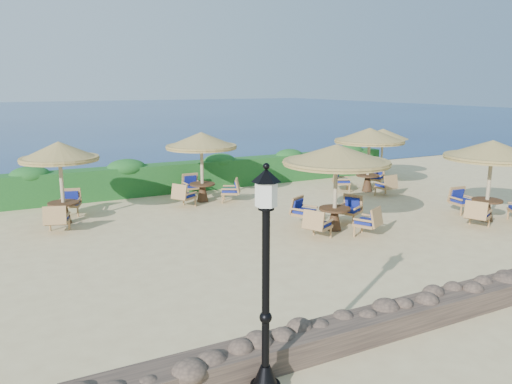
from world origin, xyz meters
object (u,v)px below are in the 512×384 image
object	(u,v)px
lamp_post	(266,294)
cafe_set_3	(202,153)
cafe_set_1	(491,162)
cafe_set_2	(60,164)
cafe_set_0	(336,168)
extra_parasol	(383,134)
cafe_set_4	(369,145)

from	to	relation	value
lamp_post	cafe_set_3	bearing A→B (deg)	72.86
cafe_set_1	cafe_set_2	world-z (taller)	same
lamp_post	cafe_set_3	size ratio (longest dim) A/B	1.19
cafe_set_0	lamp_post	bearing A→B (deg)	-132.59
lamp_post	extra_parasol	distance (m)	17.41
cafe_set_2	lamp_post	bearing A→B (deg)	-82.46
lamp_post	cafe_set_4	size ratio (longest dim) A/B	1.15
lamp_post	cafe_set_4	bearing A→B (deg)	44.79
cafe_set_0	cafe_set_1	bearing A→B (deg)	-15.18
cafe_set_3	cafe_set_4	distance (m)	6.96
cafe_set_1	cafe_set_4	size ratio (longest dim) A/B	1.04
cafe_set_3	cafe_set_4	size ratio (longest dim) A/B	0.96
extra_parasol	cafe_set_1	bearing A→B (deg)	-103.48
lamp_post	cafe_set_2	world-z (taller)	lamp_post
extra_parasol	cafe_set_4	size ratio (longest dim) A/B	0.83
cafe_set_3	extra_parasol	bearing A→B (deg)	1.34
lamp_post	cafe_set_2	xyz separation A→B (m)	(-1.45, 10.93, 0.38)
cafe_set_3	cafe_set_4	bearing A→B (deg)	-11.75
lamp_post	cafe_set_0	world-z (taller)	lamp_post
cafe_set_0	cafe_set_3	xyz separation A→B (m)	(-2.19, 5.46, -0.04)
extra_parasol	cafe_set_0	distance (m)	8.84
extra_parasol	cafe_set_3	xyz separation A→B (m)	(-8.96, -0.21, -0.29)
cafe_set_2	cafe_set_4	bearing A→B (deg)	-2.67
extra_parasol	cafe_set_1	xyz separation A→B (m)	(-1.69, -7.05, -0.22)
cafe_set_0	cafe_set_3	bearing A→B (deg)	111.82
lamp_post	cafe_set_1	world-z (taller)	lamp_post
cafe_set_1	cafe_set_0	bearing A→B (deg)	164.82
cafe_set_4	lamp_post	bearing A→B (deg)	-135.21
lamp_post	cafe_set_2	bearing A→B (deg)	97.54
cafe_set_1	cafe_set_3	distance (m)	9.98
lamp_post	cafe_set_1	xyz separation A→B (m)	(10.91, 4.95, 0.40)
cafe_set_0	cafe_set_4	xyz separation A→B (m)	(4.63, 4.04, 0.00)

